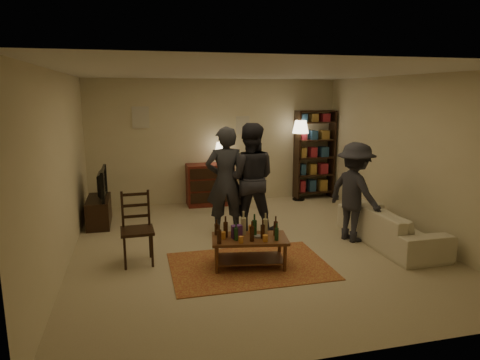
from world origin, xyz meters
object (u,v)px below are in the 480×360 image
object	(u,v)px
coffee_table	(249,240)
person_left	(226,181)
person_right	(250,179)
tv_stand	(99,204)
bookshelf	(314,154)
dresser	(210,183)
sofa	(390,225)
floor_lamp	(300,133)
dining_chair	(137,225)
person_by_sofa	(355,192)

from	to	relation	value
coffee_table	person_left	xyz separation A→B (m)	(-0.02, 1.46, 0.54)
person_right	tv_stand	bearing A→B (deg)	-5.95
bookshelf	person_left	bearing A→B (deg)	-140.45
dresser	bookshelf	size ratio (longest dim) A/B	0.67
coffee_table	sofa	xyz separation A→B (m)	(2.47, 0.36, -0.08)
bookshelf	person_left	xyz separation A→B (m)	(-2.53, -2.09, -0.10)
person_left	tv_stand	bearing A→B (deg)	-21.12
bookshelf	person_left	distance (m)	3.28
dresser	person_right	world-z (taller)	person_right
person_left	person_right	world-z (taller)	person_right
tv_stand	sofa	bearing A→B (deg)	-25.34
coffee_table	sofa	bearing A→B (deg)	8.38
tv_stand	floor_lamp	size ratio (longest dim) A/B	0.59
coffee_table	floor_lamp	xyz separation A→B (m)	(2.10, 3.41, 1.15)
floor_lamp	sofa	size ratio (longest dim) A/B	0.87
coffee_table	bookshelf	world-z (taller)	bookshelf
dresser	floor_lamp	size ratio (longest dim) A/B	0.75
coffee_table	floor_lamp	distance (m)	4.17
coffee_table	sofa	world-z (taller)	coffee_table
person_right	person_left	bearing A→B (deg)	19.20
bookshelf	person_left	world-z (taller)	bookshelf
dresser	bookshelf	world-z (taller)	bookshelf
tv_stand	sofa	world-z (taller)	tv_stand
dresser	person_left	distance (m)	2.07
coffee_table	dresser	world-z (taller)	dresser
dining_chair	sofa	size ratio (longest dim) A/B	0.51
floor_lamp	person_right	xyz separation A→B (m)	(-1.70, -1.94, -0.58)
dining_chair	tv_stand	xyz separation A→B (m)	(-0.67, 2.01, -0.17)
dresser	sofa	bearing A→B (deg)	-52.46
tv_stand	dresser	size ratio (longest dim) A/B	0.78
dining_chair	dresser	xyz separation A→B (m)	(1.59, 2.93, -0.08)
dresser	floor_lamp	bearing A→B (deg)	-1.79
person_left	person_by_sofa	size ratio (longest dim) A/B	1.14
bookshelf	tv_stand	bearing A→B (deg)	-168.20
person_right	floor_lamp	bearing A→B (deg)	-114.22
person_by_sofa	dining_chair	bearing A→B (deg)	74.51
coffee_table	dresser	xyz separation A→B (m)	(0.07, 3.48, 0.09)
bookshelf	person_right	bearing A→B (deg)	-135.44
coffee_table	dining_chair	bearing A→B (deg)	160.03
floor_lamp	person_right	bearing A→B (deg)	-131.15
sofa	person_by_sofa	xyz separation A→B (m)	(-0.50, 0.29, 0.51)
dresser	person_right	bearing A→B (deg)	-80.53
coffee_table	floor_lamp	world-z (taller)	floor_lamp
bookshelf	sofa	size ratio (longest dim) A/B	0.97
dining_chair	dresser	distance (m)	3.33
floor_lamp	person_by_sofa	size ratio (longest dim) A/B	1.11
dresser	person_by_sofa	size ratio (longest dim) A/B	0.83
tv_stand	bookshelf	distance (m)	4.84
coffee_table	tv_stand	xyz separation A→B (m)	(-2.18, 2.56, -0.00)
dining_chair	person_by_sofa	distance (m)	3.49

